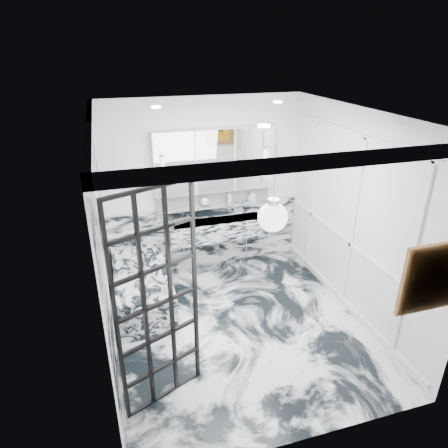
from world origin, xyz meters
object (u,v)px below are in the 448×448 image
object	(u,v)px
bathtub	(142,287)
trough_sink	(218,229)
crittall_door	(158,304)
mirror_cabinet	(214,161)

from	to	relation	value
bathtub	trough_sink	bearing A→B (deg)	26.48
trough_sink	bathtub	size ratio (longest dim) A/B	0.97
crittall_door	mirror_cabinet	xyz separation A→B (m)	(1.29, 2.60, 0.64)
crittall_door	trough_sink	xyz separation A→B (m)	(1.29, 2.43, -0.45)
crittall_door	trough_sink	bearing A→B (deg)	38.50
crittall_door	bathtub	distance (m)	1.99
trough_sink	bathtub	world-z (taller)	trough_sink
mirror_cabinet	trough_sink	bearing A→B (deg)	-90.00
mirror_cabinet	bathtub	xyz separation A→B (m)	(-1.32, -0.83, -1.54)
crittall_door	bathtub	world-z (taller)	crittall_door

